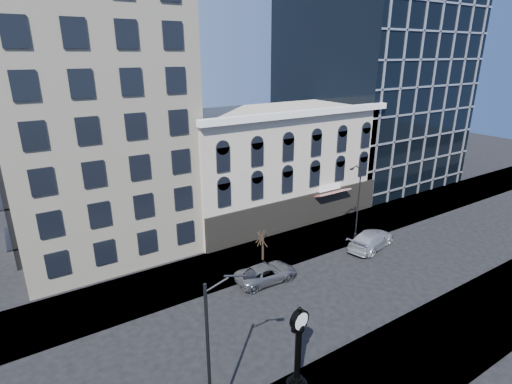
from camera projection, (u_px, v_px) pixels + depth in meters
ground at (263, 321)px, 27.89m from camera, size 160.00×160.00×0.00m
sidewalk_far at (211, 270)px, 34.22m from camera, size 160.00×6.00×0.12m
cream_tower at (78, 33)px, 33.38m from camera, size 15.90×15.40×42.50m
victorian_row at (273, 164)px, 44.67m from camera, size 22.60×11.19×12.50m
glass_office at (370, 81)px, 56.24m from camera, size 20.00×20.15×28.00m
street_clock at (298, 353)px, 21.41m from camera, size 1.19×1.19×5.26m
street_lamp_near at (221, 316)px, 17.41m from camera, size 2.19×1.07×8.91m
street_lamp_far at (357, 182)px, 38.07m from camera, size 1.98×0.75×7.83m
bare_tree_far at (263, 233)px, 35.08m from camera, size 2.01×2.01×3.45m
car_far_a at (266, 273)px, 32.55m from camera, size 5.29×2.59×1.44m
car_far_b at (371, 239)px, 38.11m from camera, size 6.31×3.78×1.71m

